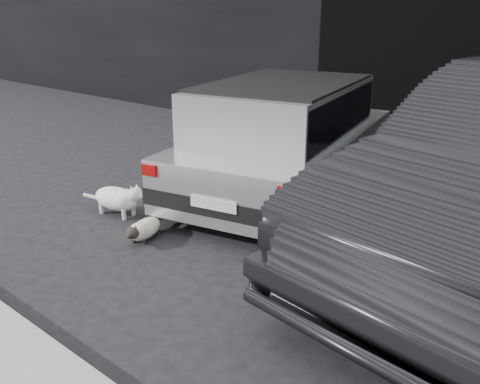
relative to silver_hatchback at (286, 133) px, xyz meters
The scene contains 6 objects.
ground 1.39m from the silver_hatchback, 105.10° to the right, with size 80.00×80.00×0.00m, color black.
garage_opening 2.99m from the silver_hatchback, 76.34° to the left, with size 4.00×0.10×2.60m, color black.
curb 3.86m from the silver_hatchback, 79.46° to the right, with size 18.00×0.25×0.12m, color gray.
silver_hatchback is the anchor object (origin of this frame).
cat_siamese 2.18m from the silver_hatchback, 97.14° to the right, with size 0.37×0.65×0.24m.
cat_white 2.13m from the silver_hatchback, 117.86° to the right, with size 0.86×0.37×0.41m.
Camera 1 is at (3.73, -3.85, 2.17)m, focal length 38.00 mm.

